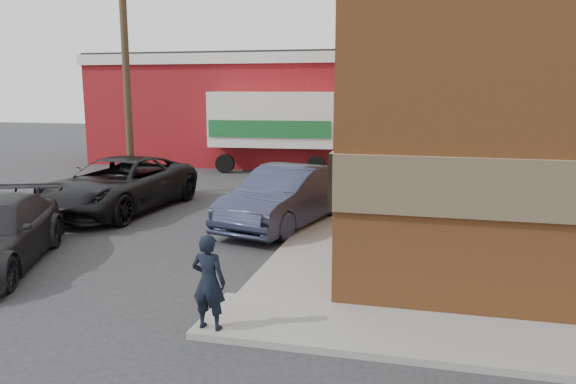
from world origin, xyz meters
The scene contains 8 objects.
ground centered at (0.00, 0.00, 0.00)m, with size 90.00×90.00×0.00m, color #28282B.
sidewalk_west centered at (0.60, 9.00, 0.06)m, with size 1.80×18.00×0.12m, color gray.
warehouse centered at (-6.00, 20.00, 2.81)m, with size 16.30×8.30×5.60m.
utility_pole centered at (-7.50, 9.00, 4.75)m, with size 2.00×0.26×9.00m.
man centered at (-0.20, -1.55, 0.90)m, with size 0.57×0.37×1.55m, color black.
sedan centered at (-0.80, 5.72, 0.85)m, with size 1.80×5.17×1.70m, color #313752.
suv_a centered at (-6.46, 6.34, 0.85)m, with size 2.83×6.14×1.71m, color black.
box_truck centered at (-3.28, 16.06, 2.14)m, with size 7.67×2.87×3.70m.
Camera 1 is at (3.06, -9.41, 3.91)m, focal length 35.00 mm.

